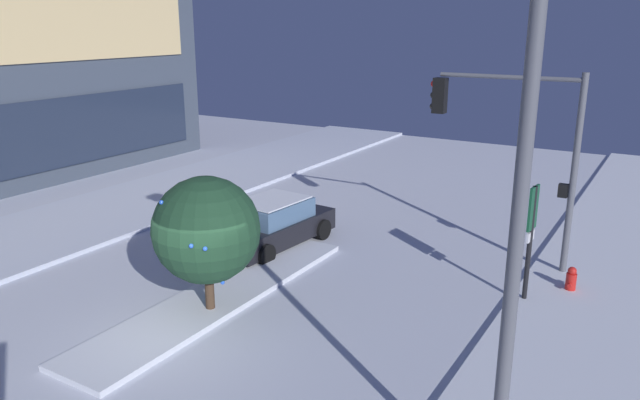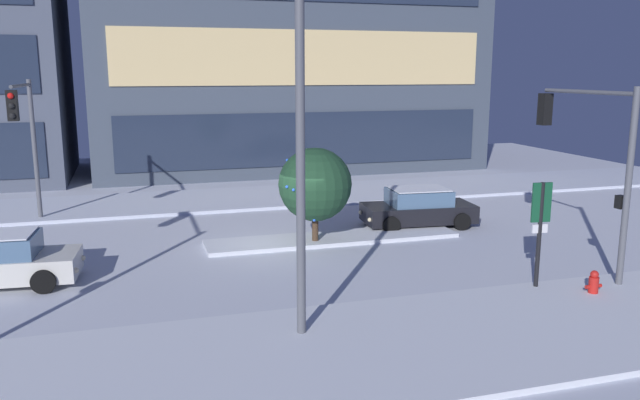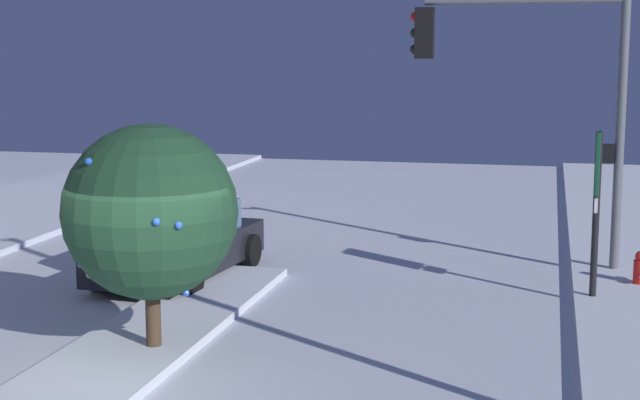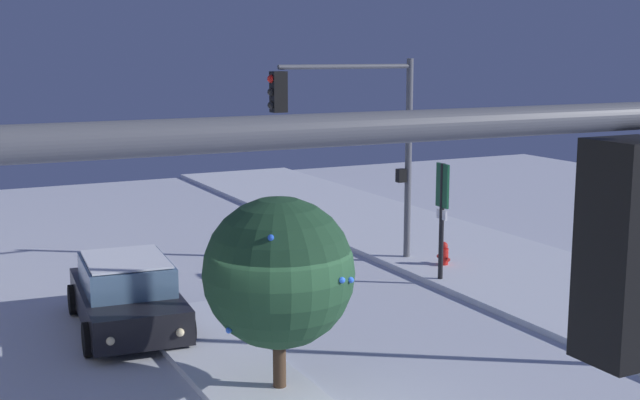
{
  "view_description": "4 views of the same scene",
  "coord_description": "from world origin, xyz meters",
  "px_view_note": "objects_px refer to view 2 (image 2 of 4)",
  "views": [
    {
      "loc": [
        -8.8,
        -9.08,
        6.72
      ],
      "look_at": [
        3.05,
        -1.94,
        2.7
      ],
      "focal_mm": 34.43,
      "sensor_mm": 36.0,
      "label": 1
    },
    {
      "loc": [
        -4.65,
        -20.41,
        5.89
      ],
      "look_at": [
        0.91,
        -1.83,
        1.96
      ],
      "focal_mm": 35.76,
      "sensor_mm": 36.0,
      "label": 2
    },
    {
      "loc": [
        -11.31,
        -5.43,
        4.41
      ],
      "look_at": [
        1.55,
        -2.35,
        2.33
      ],
      "focal_mm": 54.33,
      "sensor_mm": 36.0,
      "label": 3
    },
    {
      "loc": [
        -10.88,
        5.43,
        5.66
      ],
      "look_at": [
        3.96,
        -2.02,
        2.73
      ],
      "focal_mm": 47.07,
      "sensor_mm": 36.0,
      "label": 4
    }
  ],
  "objects_px": {
    "fire_hydrant": "(594,285)",
    "parking_info_sign": "(540,222)",
    "traffic_light_corner_near_right": "(589,145)",
    "decorated_tree_median": "(315,185)",
    "street_lamp_arched": "(292,97)",
    "car_far": "(418,208)",
    "traffic_light_corner_far_left": "(25,126)"
  },
  "relations": [
    {
      "from": "fire_hydrant",
      "to": "parking_info_sign",
      "type": "height_order",
      "value": "parking_info_sign"
    },
    {
      "from": "traffic_light_corner_near_right",
      "to": "decorated_tree_median",
      "type": "xyz_separation_m",
      "value": [
        -6.74,
        5.15,
        -1.69
      ]
    },
    {
      "from": "traffic_light_corner_near_right",
      "to": "fire_hydrant",
      "type": "xyz_separation_m",
      "value": [
        -1.17,
        -2.04,
        -3.43
      ]
    },
    {
      "from": "street_lamp_arched",
      "to": "parking_info_sign",
      "type": "relative_size",
      "value": 2.75
    },
    {
      "from": "car_far",
      "to": "decorated_tree_median",
      "type": "height_order",
      "value": "decorated_tree_median"
    },
    {
      "from": "decorated_tree_median",
      "to": "traffic_light_corner_near_right",
      "type": "bearing_deg",
      "value": -37.41
    },
    {
      "from": "car_far",
      "to": "traffic_light_corner_near_right",
      "type": "relative_size",
      "value": 0.81
    },
    {
      "from": "traffic_light_corner_far_left",
      "to": "traffic_light_corner_near_right",
      "type": "height_order",
      "value": "traffic_light_corner_far_left"
    },
    {
      "from": "traffic_light_corner_near_right",
      "to": "street_lamp_arched",
      "type": "xyz_separation_m",
      "value": [
        -9.25,
        -1.65,
        1.54
      ]
    },
    {
      "from": "traffic_light_corner_far_left",
      "to": "street_lamp_arched",
      "type": "bearing_deg",
      "value": 31.3
    },
    {
      "from": "traffic_light_corner_far_left",
      "to": "fire_hydrant",
      "type": "xyz_separation_m",
      "value": [
        15.14,
        -12.0,
        -3.57
      ]
    },
    {
      "from": "traffic_light_corner_near_right",
      "to": "car_far",
      "type": "bearing_deg",
      "value": 18.3
    },
    {
      "from": "fire_hydrant",
      "to": "decorated_tree_median",
      "type": "height_order",
      "value": "decorated_tree_median"
    },
    {
      "from": "car_far",
      "to": "fire_hydrant",
      "type": "bearing_deg",
      "value": 101.52
    },
    {
      "from": "parking_info_sign",
      "to": "decorated_tree_median",
      "type": "relative_size",
      "value": 0.89
    },
    {
      "from": "street_lamp_arched",
      "to": "parking_info_sign",
      "type": "bearing_deg",
      "value": -86.55
    },
    {
      "from": "traffic_light_corner_near_right",
      "to": "fire_hydrant",
      "type": "bearing_deg",
      "value": 150.14
    },
    {
      "from": "street_lamp_arched",
      "to": "decorated_tree_median",
      "type": "bearing_deg",
      "value": -20.89
    },
    {
      "from": "traffic_light_corner_far_left",
      "to": "decorated_tree_median",
      "type": "distance_m",
      "value": 10.87
    },
    {
      "from": "traffic_light_corner_far_left",
      "to": "traffic_light_corner_near_right",
      "type": "xyz_separation_m",
      "value": [
        16.31,
        -9.96,
        -0.14
      ]
    },
    {
      "from": "traffic_light_corner_far_left",
      "to": "fire_hydrant",
      "type": "height_order",
      "value": "traffic_light_corner_far_left"
    },
    {
      "from": "traffic_light_corner_far_left",
      "to": "decorated_tree_median",
      "type": "height_order",
      "value": "traffic_light_corner_far_left"
    },
    {
      "from": "traffic_light_corner_far_left",
      "to": "fire_hydrant",
      "type": "distance_m",
      "value": 19.65
    },
    {
      "from": "street_lamp_arched",
      "to": "fire_hydrant",
      "type": "height_order",
      "value": "street_lamp_arched"
    },
    {
      "from": "street_lamp_arched",
      "to": "decorated_tree_median",
      "type": "distance_m",
      "value": 7.94
    },
    {
      "from": "traffic_light_corner_near_right",
      "to": "decorated_tree_median",
      "type": "relative_size",
      "value": 1.64
    },
    {
      "from": "traffic_light_corner_far_left",
      "to": "traffic_light_corner_near_right",
      "type": "bearing_deg",
      "value": 58.6
    },
    {
      "from": "fire_hydrant",
      "to": "street_lamp_arched",
      "type": "bearing_deg",
      "value": 177.24
    },
    {
      "from": "car_far",
      "to": "street_lamp_arched",
      "type": "distance_m",
      "value": 11.8
    },
    {
      "from": "fire_hydrant",
      "to": "decorated_tree_median",
      "type": "bearing_deg",
      "value": 127.73
    },
    {
      "from": "traffic_light_corner_near_right",
      "to": "fire_hydrant",
      "type": "relative_size",
      "value": 7.33
    },
    {
      "from": "traffic_light_corner_far_left",
      "to": "street_lamp_arched",
      "type": "xyz_separation_m",
      "value": [
        7.06,
        -11.61,
        1.4
      ]
    }
  ]
}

